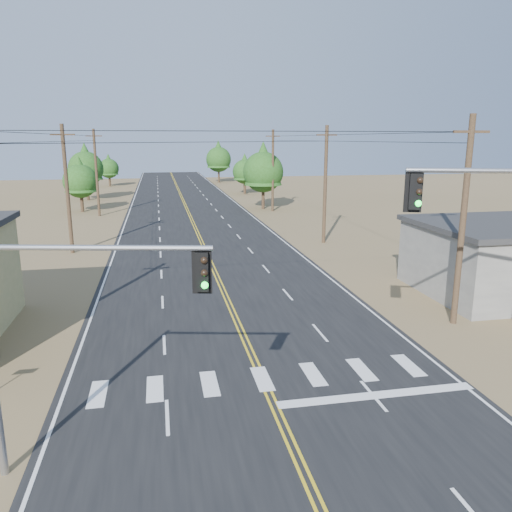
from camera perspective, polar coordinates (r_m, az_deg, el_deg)
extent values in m
cube|color=black|center=(40.11, -5.71, 0.40)|extent=(15.00, 200.00, 0.02)
cylinder|color=#4C3826|center=(41.72, -20.77, 7.06)|extent=(0.30, 0.30, 10.00)
cube|color=#4C3826|center=(41.54, -21.25, 12.81)|extent=(1.80, 0.12, 0.12)
cylinder|color=#4C3826|center=(61.47, -17.77, 9.01)|extent=(0.30, 0.30, 10.00)
cube|color=#4C3826|center=(61.35, -18.05, 12.92)|extent=(1.80, 0.12, 0.12)
cylinder|color=#4C3826|center=(25.54, 22.55, 3.48)|extent=(0.30, 0.30, 10.00)
cube|color=#4C3826|center=(25.24, 23.41, 12.91)|extent=(1.80, 0.12, 0.12)
cylinder|color=#4C3826|center=(43.48, 7.91, 8.00)|extent=(0.30, 0.30, 10.00)
cube|color=#4C3826|center=(43.31, 8.09, 13.54)|extent=(1.80, 0.12, 0.12)
cylinder|color=#4C3826|center=(62.68, 1.93, 9.69)|extent=(0.30, 0.30, 10.00)
cube|color=#4C3826|center=(62.56, 1.96, 13.53)|extent=(1.80, 0.12, 0.12)
cylinder|color=gray|center=(12.71, -18.07, 0.91)|extent=(5.70, 1.36, 0.14)
cube|color=black|center=(12.24, -6.14, -1.75)|extent=(0.36, 0.33, 0.98)
sphere|color=black|center=(12.02, -5.95, -0.50)|extent=(0.18, 0.18, 0.18)
sphere|color=black|center=(12.09, -5.91, -1.93)|extent=(0.18, 0.18, 0.18)
sphere|color=#0CE533|center=(12.18, -5.88, -3.34)|extent=(0.18, 0.18, 0.18)
cylinder|color=gray|center=(18.49, 26.25, 8.73)|extent=(5.79, 2.21, 0.18)
cube|color=black|center=(17.92, 17.68, 7.05)|extent=(0.48, 0.44, 1.22)
sphere|color=black|center=(17.76, 18.24, 8.21)|extent=(0.22, 0.22, 0.22)
sphere|color=black|center=(17.79, 18.15, 6.97)|extent=(0.22, 0.22, 0.22)
sphere|color=#0CE533|center=(17.83, 18.06, 5.74)|extent=(0.22, 0.22, 0.22)
cylinder|color=#3F2D1E|center=(66.01, -19.28, 5.87)|extent=(0.41, 0.41, 2.49)
cone|color=#234A15|center=(65.70, -19.51, 8.86)|extent=(3.87, 3.87, 4.43)
sphere|color=#234A15|center=(65.76, -19.45, 8.08)|extent=(4.15, 4.15, 4.15)
cylinder|color=#3F2D1E|center=(78.46, -18.70, 7.17)|extent=(0.45, 0.45, 3.02)
cone|color=#234A15|center=(78.18, -18.93, 10.22)|extent=(4.70, 4.70, 5.37)
sphere|color=#234A15|center=(78.23, -18.87, 9.42)|extent=(5.03, 5.03, 5.03)
cylinder|color=#3F2D1E|center=(100.44, -16.38, 8.28)|extent=(0.40, 0.40, 2.21)
cone|color=#234A15|center=(100.25, -16.49, 10.03)|extent=(3.44, 3.44, 3.94)
sphere|color=#234A15|center=(100.29, -16.46, 9.58)|extent=(3.69, 3.69, 3.69)
cylinder|color=#3F2D1E|center=(64.93, 0.82, 6.76)|extent=(0.40, 0.40, 3.10)
cone|color=#234A15|center=(64.58, 0.83, 10.56)|extent=(4.82, 4.82, 5.51)
sphere|color=#234A15|center=(64.65, 0.83, 9.57)|extent=(5.16, 5.16, 5.16)
cylinder|color=#3F2D1E|center=(82.96, -1.29, 7.93)|extent=(0.43, 0.43, 2.38)
cone|color=#234A15|center=(82.72, -1.31, 10.20)|extent=(3.70, 3.70, 4.22)
sphere|color=#234A15|center=(82.77, -1.30, 9.61)|extent=(3.96, 3.96, 3.96)
cylinder|color=#3F2D1E|center=(105.42, -4.27, 9.22)|extent=(0.40, 0.40, 3.09)
cone|color=#234A15|center=(105.21, -4.31, 11.55)|extent=(4.80, 4.80, 5.49)
sphere|color=#234A15|center=(105.25, -4.30, 10.95)|extent=(5.15, 5.15, 5.15)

